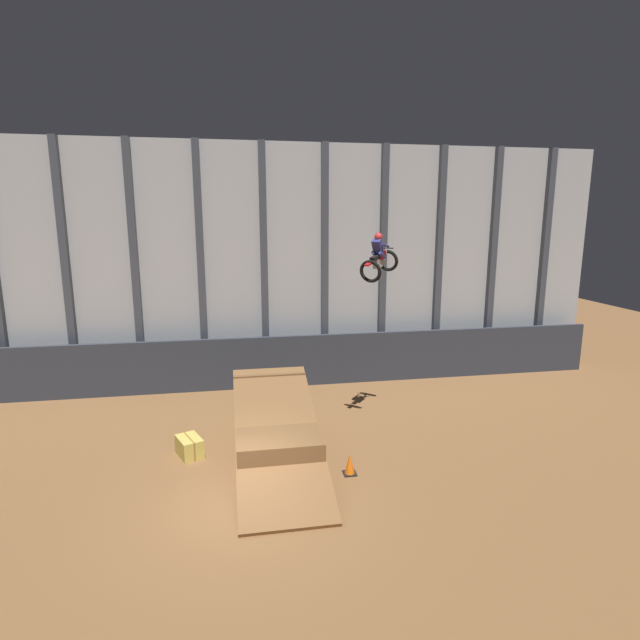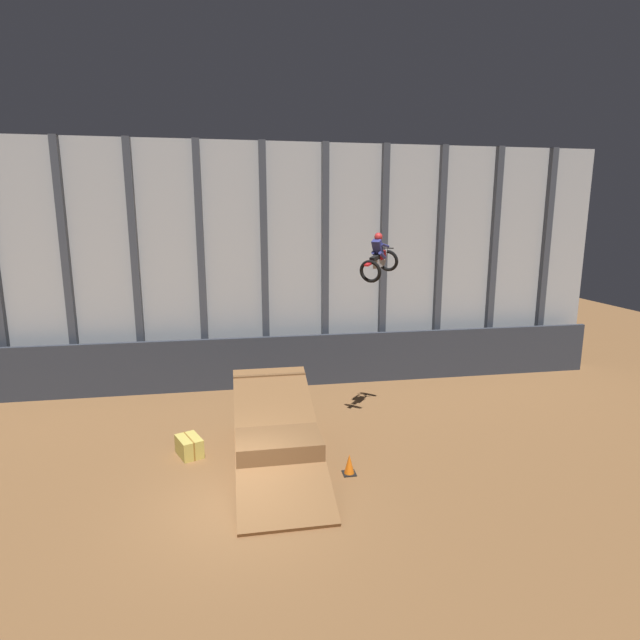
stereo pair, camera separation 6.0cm
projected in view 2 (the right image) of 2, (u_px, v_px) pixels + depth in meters
name	position (u px, v px, depth m)	size (l,w,h in m)	color
ground_plane	(242.00, 506.00, 12.16)	(60.00, 60.00, 0.00)	brown
arena_back_wall	(233.00, 267.00, 20.42)	(32.00, 0.40, 9.90)	#ADB2B7
lower_barrier	(237.00, 364.00, 20.33)	(31.36, 0.20, 2.14)	#2D333D
dirt_ramp	(274.00, 430.00, 14.90)	(2.34, 6.11, 2.10)	brown
rider_bike_solo	(379.00, 259.00, 15.97)	(1.60, 1.70, 1.57)	black
traffic_cone_near_ramp	(349.00, 464.00, 13.64)	(0.36, 0.36, 0.58)	black
hay_bale_trackside	(189.00, 446.00, 14.72)	(0.90, 1.06, 0.57)	#CCB751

